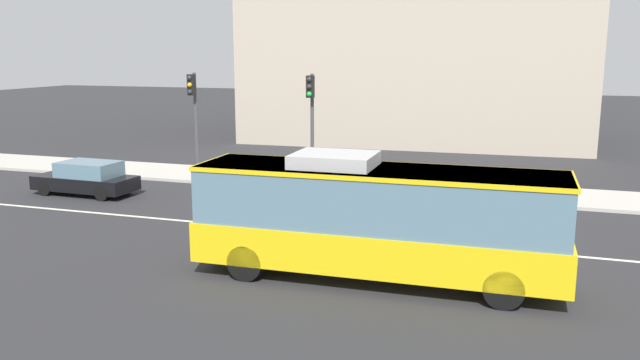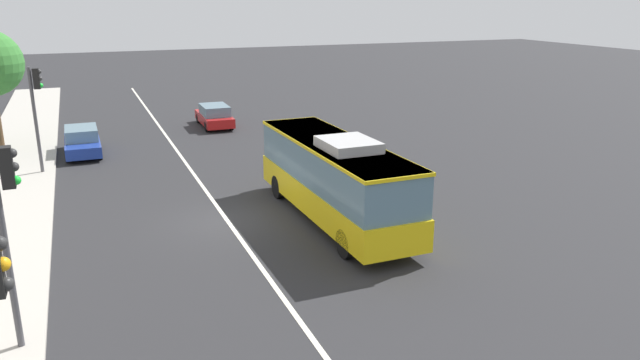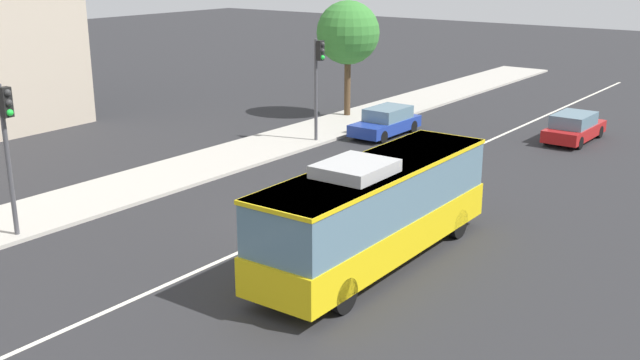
{
  "view_description": "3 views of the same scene",
  "coord_description": "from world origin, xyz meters",
  "px_view_note": "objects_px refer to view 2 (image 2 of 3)",
  "views": [
    {
      "loc": [
        2.3,
        -20.46,
        6.17
      ],
      "look_at": [
        -4.02,
        -1.17,
        2.12
      ],
      "focal_mm": 36.35,
      "sensor_mm": 36.0,
      "label": 1
    },
    {
      "loc": [
        -21.86,
        4.89,
        8.36
      ],
      "look_at": [
        -3.68,
        -2.42,
        2.4
      ],
      "focal_mm": 34.05,
      "sensor_mm": 36.0,
      "label": 2
    },
    {
      "loc": [
        -19.61,
        -15.37,
        9.1
      ],
      "look_at": [
        -1.84,
        -2.0,
        2.39
      ],
      "focal_mm": 41.92,
      "sensor_mm": 36.0,
      "label": 3
    }
  ],
  "objects_px": {
    "sedan_red": "(214,116)",
    "traffic_light_mid_block": "(37,102)",
    "traffic_light_near_corner": "(8,214)",
    "transit_bus": "(335,175)",
    "sedan_blue": "(82,141)"
  },
  "relations": [
    {
      "from": "sedan_red",
      "to": "traffic_light_mid_block",
      "type": "height_order",
      "value": "traffic_light_mid_block"
    },
    {
      "from": "sedan_red",
      "to": "traffic_light_near_corner",
      "type": "bearing_deg",
      "value": 158.41
    },
    {
      "from": "transit_bus",
      "to": "sedan_blue",
      "type": "bearing_deg",
      "value": 29.97
    },
    {
      "from": "sedan_red",
      "to": "transit_bus",
      "type": "bearing_deg",
      "value": -177.98
    },
    {
      "from": "sedan_red",
      "to": "sedan_blue",
      "type": "distance_m",
      "value": 9.52
    },
    {
      "from": "traffic_light_near_corner",
      "to": "traffic_light_mid_block",
      "type": "bearing_deg",
      "value": 88.26
    },
    {
      "from": "transit_bus",
      "to": "traffic_light_near_corner",
      "type": "xyz_separation_m",
      "value": [
        -5.47,
        10.56,
        1.75
      ]
    },
    {
      "from": "transit_bus",
      "to": "sedan_blue",
      "type": "relative_size",
      "value": 2.23
    },
    {
      "from": "transit_bus",
      "to": "sedan_red",
      "type": "relative_size",
      "value": 2.22
    },
    {
      "from": "traffic_light_near_corner",
      "to": "traffic_light_mid_block",
      "type": "height_order",
      "value": "same"
    },
    {
      "from": "traffic_light_mid_block",
      "to": "sedan_blue",
      "type": "bearing_deg",
      "value": 66.79
    },
    {
      "from": "transit_bus",
      "to": "traffic_light_mid_block",
      "type": "relative_size",
      "value": 1.93
    },
    {
      "from": "traffic_light_near_corner",
      "to": "sedan_blue",
      "type": "bearing_deg",
      "value": 83.12
    },
    {
      "from": "sedan_red",
      "to": "sedan_blue",
      "type": "height_order",
      "value": "same"
    },
    {
      "from": "traffic_light_near_corner",
      "to": "traffic_light_mid_block",
      "type": "xyz_separation_m",
      "value": [
        16.58,
        0.03,
        0.0
      ]
    }
  ]
}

